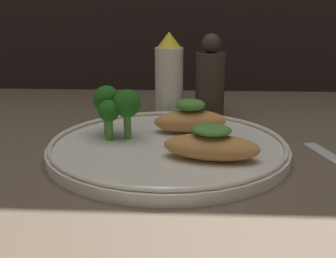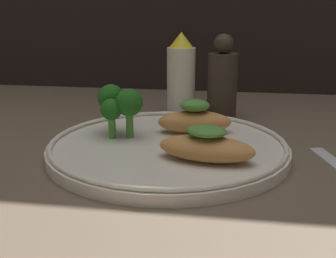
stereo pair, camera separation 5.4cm
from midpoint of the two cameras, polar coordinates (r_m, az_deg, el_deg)
ground_plane at (r=55.59cm, az=-2.81°, el=-3.90°), size 180.00×180.00×1.00cm
plate at (r=55.09cm, az=-2.83°, el=-2.45°), size 31.30×31.30×2.00cm
grilled_meat_front at (r=49.05cm, az=2.74°, el=-2.25°), size 12.03×6.85×4.16cm
grilled_meat_middle at (r=59.54cm, az=0.46°, el=1.33°), size 10.83×5.93×4.79cm
broccoli_bunch at (r=57.32cm, az=-9.90°, el=3.24°), size 6.82×5.99×6.90cm
sauce_bottle at (r=72.93cm, az=-2.01°, el=7.07°), size 4.85×4.85×14.56cm
pepper_grinder at (r=72.77cm, az=3.60°, el=6.52°), size 5.03×5.03×14.34cm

